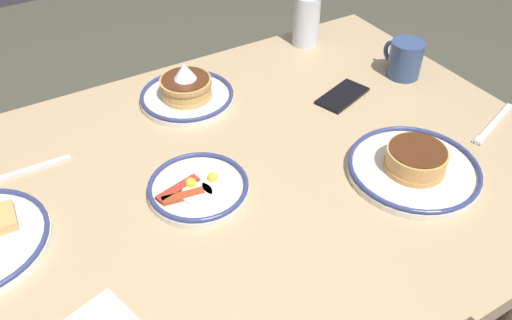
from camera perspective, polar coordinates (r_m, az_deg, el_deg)
dining_table at (r=1.15m, az=-2.47°, el=-5.12°), size 1.44×0.99×0.74m
plate_center_pancakes at (r=1.32m, az=-7.57°, el=7.37°), size 0.23×0.23×0.11m
plate_far_companion at (r=1.14m, az=16.88°, el=-0.63°), size 0.28×0.28×0.06m
plate_far_side at (r=1.06m, az=-6.28°, el=-3.06°), size 0.21×0.21×0.04m
coffee_mug at (r=1.45m, az=15.92°, el=10.62°), size 0.09×0.12×0.10m
drinking_glass at (r=1.56m, az=5.49°, el=14.70°), size 0.08×0.08×0.15m
cell_phone at (r=1.35m, az=9.41°, el=6.92°), size 0.16×0.11×0.01m
fork_near at (r=1.21m, az=-23.73°, el=-1.04°), size 0.18×0.02×0.01m
fork_far at (r=1.36m, az=24.51°, el=3.62°), size 0.20×0.08×0.01m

